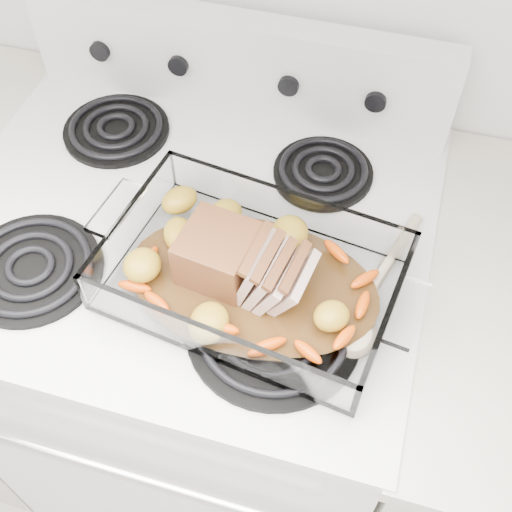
# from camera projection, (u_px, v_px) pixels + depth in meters

# --- Properties ---
(electric_range) EXTENTS (0.78, 0.70, 1.12)m
(electric_range) POSITION_uv_depth(u_px,v_px,m) (204.00, 353.00, 1.40)
(electric_range) COLOR white
(electric_range) RESTS_ON ground
(baking_dish) EXTENTS (0.41, 0.27, 0.08)m
(baking_dish) POSITION_uv_depth(u_px,v_px,m) (252.00, 278.00, 0.93)
(baking_dish) COLOR white
(baking_dish) RESTS_ON electric_range
(pork_roast) EXTENTS (0.19, 0.10, 0.08)m
(pork_roast) POSITION_uv_depth(u_px,v_px,m) (234.00, 263.00, 0.91)
(pork_roast) COLOR brown
(pork_roast) RESTS_ON baking_dish
(roast_vegetables) EXTENTS (0.33, 0.18, 0.04)m
(roast_vegetables) POSITION_uv_depth(u_px,v_px,m) (256.00, 257.00, 0.94)
(roast_vegetables) COLOR #FF5300
(roast_vegetables) RESTS_ON baking_dish
(wooden_spoon) EXTENTS (0.09, 0.28, 0.02)m
(wooden_spoon) POSITION_uv_depth(u_px,v_px,m) (369.00, 303.00, 0.92)
(wooden_spoon) COLOR beige
(wooden_spoon) RESTS_ON electric_range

